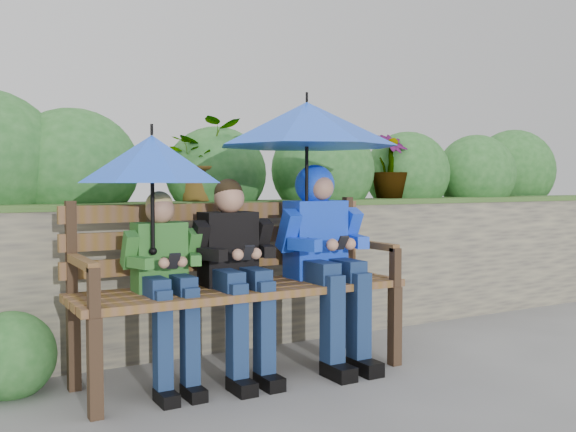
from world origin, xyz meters
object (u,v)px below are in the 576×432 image
park_bench (238,275)px  boy_right (324,245)px  boy_left (165,275)px  umbrella_right (307,124)px  boy_middle (235,264)px  umbrella_left (152,159)px

park_bench → boy_right: (0.56, -0.09, 0.16)m
boy_left → umbrella_right: 1.27m
park_bench → boy_middle: boy_middle is taller
umbrella_left → umbrella_right: bearing=1.0°
park_bench → umbrella_left: 0.89m
park_bench → umbrella_left: bearing=-169.6°
boy_left → umbrella_left: bearing=-169.3°
boy_right → umbrella_right: bearing=176.2°
umbrella_left → park_bench: bearing=10.4°
umbrella_right → boy_right: bearing=-3.8°
boy_left → boy_middle: size_ratio=0.94×
boy_middle → boy_right: (0.62, 0.00, 0.09)m
boy_middle → park_bench: bearing=57.9°
boy_left → boy_middle: boy_middle is taller
umbrella_right → park_bench: bearing=169.1°
boy_middle → umbrella_left: umbrella_left is taller
boy_middle → boy_right: bearing=0.4°
park_bench → umbrella_right: bearing=-10.9°
boy_right → umbrella_right: size_ratio=1.13×
park_bench → boy_left: bearing=-169.6°
boy_left → boy_middle: 0.43m
boy_left → boy_right: 1.06m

